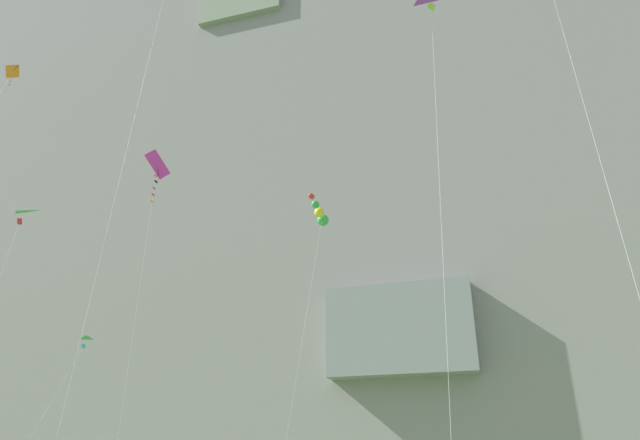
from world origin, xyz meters
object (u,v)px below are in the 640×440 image
kite_delta_upper_left (13,222)px  kite_diamond_high_left (157,171)px  kite_delta_upper_mid (439,16)px  kite_windsock_mid_left (319,213)px  kite_delta_far_right (76,350)px

kite_delta_upper_left → kite_diamond_high_left: bearing=2.7°
kite_diamond_high_left → kite_delta_upper_left: bearing=-177.3°
kite_delta_upper_left → kite_delta_upper_mid: bearing=-9.4°
kite_diamond_high_left → kite_delta_upper_mid: bearing=-15.7°
kite_delta_upper_left → kite_delta_upper_mid: size_ratio=0.75×
kite_windsock_mid_left → kite_diamond_high_left: bearing=-121.0°
kite_delta_far_right → kite_diamond_high_left: kite_diamond_high_left is taller
kite_delta_upper_left → kite_windsock_mid_left: size_ratio=0.81×
kite_delta_upper_left → kite_diamond_high_left: size_ratio=0.83×
kite_diamond_high_left → kite_windsock_mid_left: (7.48, 12.44, 1.33)m
kite_windsock_mid_left → kite_delta_upper_left: bearing=-144.3°
kite_delta_far_right → kite_diamond_high_left: bearing=-35.6°
kite_delta_far_right → kite_windsock_mid_left: bearing=17.3°
kite_diamond_high_left → kite_windsock_mid_left: size_ratio=0.98×
kite_delta_far_right → kite_delta_upper_mid: 34.23m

